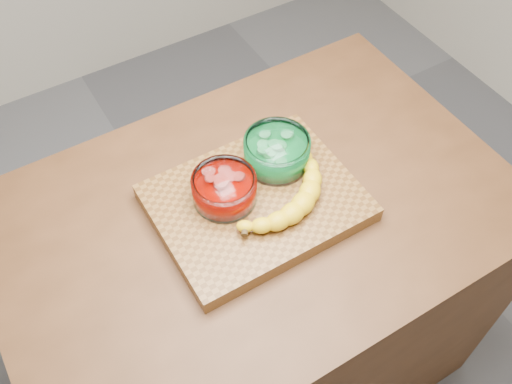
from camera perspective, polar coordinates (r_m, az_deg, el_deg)
ground at (r=2.10m, az=0.00°, el=-16.25°), size 3.50×3.50×0.00m
counter at (r=1.69m, az=0.00°, el=-10.64°), size 1.20×0.80×0.90m
cutting_board at (r=1.29m, az=0.00°, el=-1.09°), size 0.45×0.35×0.04m
bowl_red at (r=1.25m, az=-3.19°, el=0.32°), size 0.14×0.14×0.07m
bowl_green at (r=1.32m, az=2.09°, el=4.07°), size 0.15×0.15×0.07m
banana at (r=1.26m, az=2.42°, el=-0.12°), size 0.29×0.19×0.04m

